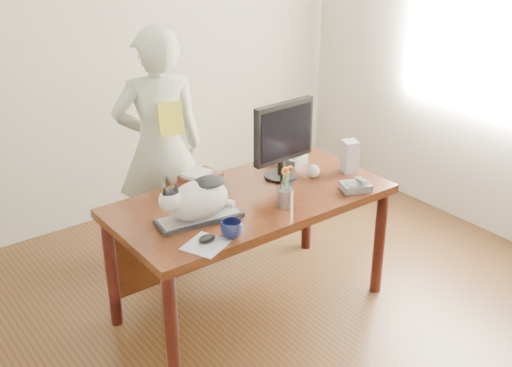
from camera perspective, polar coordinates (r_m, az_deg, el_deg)
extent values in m
plane|color=black|center=(3.67, 5.34, -15.09)|extent=(4.50, 4.50, 0.00)
plane|color=white|center=(4.83, -12.49, 12.23)|extent=(4.00, 0.00, 4.00)
cube|color=black|center=(3.67, -0.47, -1.51)|extent=(1.60, 0.80, 0.05)
cylinder|color=black|center=(3.28, -7.51, -12.97)|extent=(0.07, 0.07, 0.70)
cylinder|color=black|center=(4.07, 10.90, -5.16)|extent=(0.07, 0.07, 0.70)
cylinder|color=black|center=(3.79, -12.70, -7.72)|extent=(0.07, 0.07, 0.70)
cylinder|color=black|center=(4.49, 4.58, -1.77)|extent=(0.07, 0.07, 0.70)
cube|color=black|center=(4.08, -3.46, -3.82)|extent=(1.45, 0.03, 0.50)
cube|color=black|center=(3.41, -5.06, -3.10)|extent=(0.47, 0.23, 0.02)
cube|color=#A2A2A7|center=(3.40, -5.07, -2.89)|extent=(0.44, 0.20, 0.01)
ellipsoid|color=silver|center=(3.36, -5.13, -1.48)|extent=(0.37, 0.26, 0.21)
ellipsoid|color=silver|center=(3.27, -7.60, -1.50)|extent=(0.14, 0.14, 0.12)
ellipsoid|color=black|center=(3.25, -7.63, -0.89)|extent=(0.10, 0.09, 0.04)
cone|color=black|center=(3.22, -8.06, -0.63)|extent=(0.07, 0.06, 0.07)
cone|color=black|center=(3.24, -7.13, -0.42)|extent=(0.07, 0.06, 0.07)
ellipsoid|color=black|center=(3.34, -4.24, 0.14)|extent=(0.20, 0.17, 0.04)
cylinder|color=silver|center=(3.49, -2.94, -1.62)|extent=(0.09, 0.15, 0.05)
cylinder|color=black|center=(3.91, 2.21, 0.72)|extent=(0.22, 0.22, 0.02)
cylinder|color=black|center=(3.88, 2.23, 1.46)|extent=(0.04, 0.04, 0.09)
cube|color=black|center=(3.78, 2.47, 4.64)|extent=(0.42, 0.07, 0.36)
cube|color=black|center=(3.77, 2.73, 4.54)|extent=(0.38, 0.02, 0.30)
cylinder|color=gray|center=(3.53, 2.57, -1.24)|extent=(0.10, 0.10, 0.10)
cylinder|color=black|center=(3.49, 2.25, 0.05)|extent=(0.03, 0.03, 0.15)
cylinder|color=#0B55A0|center=(3.49, 2.92, 0.05)|extent=(0.03, 0.03, 0.15)
cylinder|color=#A4171B|center=(3.51, 2.42, 0.16)|extent=(0.01, 0.04, 0.15)
cylinder|color=#197E1E|center=(3.48, 2.60, -0.07)|extent=(0.02, 0.03, 0.15)
cylinder|color=silver|center=(3.49, 2.76, 0.21)|extent=(0.02, 0.03, 0.11)
cylinder|color=silver|center=(3.49, 2.87, 0.24)|extent=(0.02, 0.02, 0.11)
torus|color=#D5590B|center=(3.46, 2.61, 1.10)|extent=(0.05, 0.02, 0.05)
torus|color=#D5590B|center=(3.47, 3.03, 1.22)|extent=(0.05, 0.02, 0.05)
cube|color=#B3B8C0|center=(3.18, -4.47, -5.45)|extent=(0.26, 0.25, 0.00)
ellipsoid|color=black|center=(3.19, -4.37, -4.90)|extent=(0.11, 0.09, 0.04)
imported|color=black|center=(3.22, -2.18, -4.10)|extent=(0.15, 0.15, 0.09)
cube|color=slate|center=(3.77, 8.87, -0.28)|extent=(0.20, 0.18, 0.04)
cube|color=#3C3C3F|center=(3.74, 8.55, -0.05)|extent=(0.09, 0.10, 0.01)
cube|color=silver|center=(3.78, 9.37, 0.26)|extent=(0.10, 0.14, 0.05)
cube|color=#AEAEB1|center=(3.99, 8.33, 2.42)|extent=(0.12, 0.12, 0.20)
sphere|color=beige|center=(3.90, 5.10, 1.10)|extent=(0.08, 0.08, 0.08)
cube|color=#501B15|center=(3.80, -5.11, 0.07)|extent=(0.28, 0.24, 0.04)
cube|color=#4F2C1B|center=(3.79, -4.95, 0.60)|extent=(0.25, 0.20, 0.03)
cube|color=silver|center=(3.76, -5.25, 0.88)|extent=(0.19, 0.17, 0.02)
cube|color=slate|center=(4.11, 2.91, 2.23)|extent=(0.20, 0.24, 0.06)
cube|color=#3C3C3F|center=(4.08, 3.27, 2.53)|extent=(0.12, 0.12, 0.01)
imported|color=silver|center=(4.25, -8.55, 3.17)|extent=(0.68, 0.55, 1.61)
cube|color=yellow|center=(4.03, -7.59, 5.73)|extent=(0.17, 0.13, 0.21)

